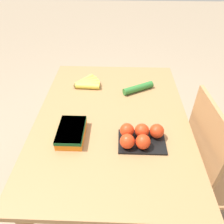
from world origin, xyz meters
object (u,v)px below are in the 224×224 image
at_px(banana_bunch, 86,83).
at_px(tomato_pack, 140,136).
at_px(cucumber_near, 138,88).
at_px(chair, 214,169).
at_px(carrot_bag, 71,132).

bearing_deg(banana_bunch, tomato_pack, 33.10).
height_order(banana_bunch, cucumber_near, cucumber_near).
distance_m(chair, cucumber_near, 0.65).
distance_m(banana_bunch, cucumber_near, 0.34).
bearing_deg(cucumber_near, carrot_bag, -40.25).
distance_m(banana_bunch, carrot_bag, 0.47).
bearing_deg(tomato_pack, cucumber_near, 177.51).
relative_size(chair, banana_bunch, 5.44).
xyz_separation_m(tomato_pack, carrot_bag, (-0.02, -0.33, -0.01)).
xyz_separation_m(chair, carrot_bag, (0.02, -0.79, 0.29)).
relative_size(chair, carrot_bag, 4.74).
bearing_deg(cucumber_near, chair, 47.48).
bearing_deg(chair, carrot_bag, 87.01).
bearing_deg(banana_bunch, carrot_bag, -1.65).
relative_size(banana_bunch, carrot_bag, 0.87).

